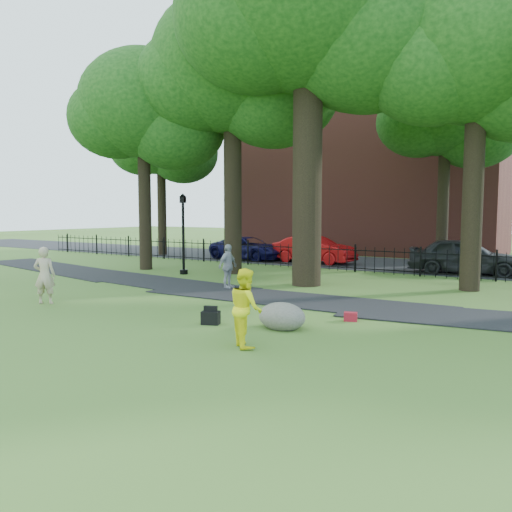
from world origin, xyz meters
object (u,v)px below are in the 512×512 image
Objects in this scene: boulder at (282,314)px; man at (246,307)px; woman at (45,275)px; big_tree at (313,11)px; red_sedan at (314,249)px; lamppost at (183,235)px.

man is at bearing -85.24° from boulder.
big_tree is at bearing -158.07° from woman.
woman is at bearing -172.05° from boulder.
woman reaches higher than man.
big_tree is at bearing -152.63° from red_sedan.
lamppost reaches higher than red_sedan.
big_tree is 8.19× the size of woman.
boulder is 11.30m from lamppost.
lamppost is (-9.09, 8.55, 0.95)m from man.
big_tree reaches higher than lamppost.
red_sedan is (1.61, 15.40, -0.13)m from woman.
lamppost is (-6.34, -0.03, -8.36)m from big_tree.
man is at bearing -156.43° from red_sedan.
man is 0.36× the size of red_sedan.
boulder is (-0.15, 1.79, -0.48)m from man.
man is 12.51m from lamppost.
woman is at bearing 176.36° from red_sedan.
red_sedan is (-6.11, 14.32, 0.40)m from boulder.
red_sedan is at bearing -28.48° from man.
woman is (-5.13, -7.86, -9.27)m from big_tree.
lamppost reaches higher than man.
red_sedan reaches higher than boulder.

